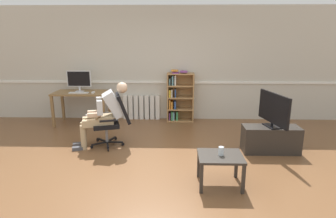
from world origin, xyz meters
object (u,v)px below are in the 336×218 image
at_px(radiator, 142,107).
at_px(office_chair, 114,118).
at_px(computer_desk, 81,96).
at_px(imac_monitor, 79,79).
at_px(tv_stand, 271,139).
at_px(bookshelf, 178,97).
at_px(coffee_table, 220,160).
at_px(keyboard, 79,93).
at_px(computer_mouse, 93,92).
at_px(person_seated, 105,113).
at_px(drinking_glass, 221,151).
at_px(tv_screen, 274,109).

xyz_separation_m(radiator, office_chair, (-0.31, -1.72, 0.23)).
distance_m(computer_desk, imac_monitor, 0.40).
xyz_separation_m(imac_monitor, tv_stand, (3.93, -1.68, -0.80)).
height_order(bookshelf, coffee_table, bookshelf).
bearing_deg(keyboard, office_chair, -48.74).
distance_m(keyboard, computer_mouse, 0.33).
bearing_deg(person_seated, keyboard, -160.37).
xyz_separation_m(keyboard, office_chair, (1.04, -1.19, -0.24)).
bearing_deg(imac_monitor, drinking_glass, -44.90).
height_order(computer_mouse, radiator, computer_mouse).
bearing_deg(radiator, computer_mouse, -153.56).
bearing_deg(tv_screen, computer_mouse, 54.96).
distance_m(office_chair, coffee_table, 2.29).
height_order(office_chair, tv_screen, tv_screen).
bearing_deg(office_chair, person_seated, -90.00).
bearing_deg(drinking_glass, radiator, 114.81).
xyz_separation_m(imac_monitor, keyboard, (0.05, -0.22, -0.27)).
relative_size(bookshelf, coffee_table, 2.05).
relative_size(computer_desk, imac_monitor, 2.21).
distance_m(imac_monitor, office_chair, 1.85).
distance_m(tv_stand, drinking_glass, 1.61).
relative_size(office_chair, drinking_glass, 8.34).
height_order(computer_mouse, bookshelf, bookshelf).
bearing_deg(computer_mouse, office_chair, -59.38).
relative_size(imac_monitor, tv_screen, 0.63).
xyz_separation_m(tv_stand, drinking_glass, (-1.07, -1.18, 0.26)).
height_order(keyboard, radiator, keyboard).
height_order(computer_desk, coffee_table, computer_desk).
relative_size(computer_mouse, person_seated, 0.08).
height_order(computer_desk, drinking_glass, computer_desk).
xyz_separation_m(radiator, coffee_table, (1.46, -3.17, 0.07)).
xyz_separation_m(bookshelf, tv_stand, (1.62, -1.89, -0.35)).
relative_size(radiator, coffee_table, 1.48).
relative_size(computer_desk, keyboard, 2.83).
bearing_deg(tv_stand, bookshelf, 130.68).
height_order(computer_desk, office_chair, office_chair).
relative_size(keyboard, office_chair, 0.44).
distance_m(keyboard, drinking_glass, 3.87).
distance_m(imac_monitor, keyboard, 0.35).
relative_size(keyboard, computer_mouse, 4.35).
bearing_deg(tv_stand, office_chair, 174.60).
height_order(imac_monitor, tv_screen, imac_monitor).
relative_size(radiator, person_seated, 0.75).
relative_size(office_chair, person_seated, 0.83).
bearing_deg(office_chair, computer_desk, -158.21).
distance_m(tv_screen, coffee_table, 1.65).
relative_size(keyboard, drinking_glass, 3.68).
bearing_deg(drinking_glass, imac_monitor, 135.10).
xyz_separation_m(keyboard, tv_screen, (3.89, -1.46, 0.02)).
distance_m(computer_desk, office_chair, 1.69).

